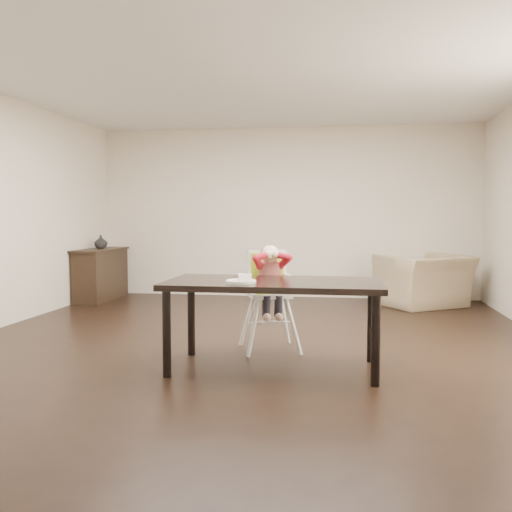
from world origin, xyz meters
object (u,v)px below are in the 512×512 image
at_px(armchair, 424,272).
at_px(sideboard, 101,274).
at_px(high_chair, 269,276).
at_px(dining_table, 274,290).

bearing_deg(armchair, sideboard, -31.54).
bearing_deg(sideboard, armchair, 1.18).
xyz_separation_m(high_chair, armchair, (1.85, 2.96, -0.22)).
relative_size(high_chair, sideboard, 0.80).
xyz_separation_m(dining_table, sideboard, (-3.13, 3.56, -0.27)).
relative_size(armchair, sideboard, 0.90).
bearing_deg(dining_table, armchair, 64.96).
height_order(high_chair, sideboard, high_chair).
relative_size(dining_table, high_chair, 1.78).
bearing_deg(high_chair, sideboard, 117.91).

